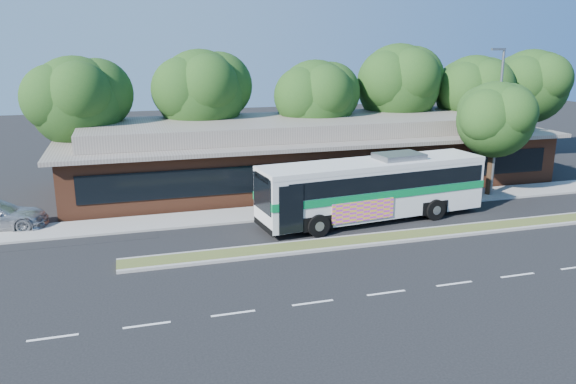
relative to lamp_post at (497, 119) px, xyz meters
name	(u,v)px	position (x,y,z in m)	size (l,w,h in m)	color
ground	(396,243)	(-9.56, -6.00, -4.90)	(120.00, 120.00, 0.00)	black
median_strip	(391,237)	(-9.56, -5.40, -4.83)	(26.00, 1.10, 0.15)	#455022
sidewalk	(346,206)	(-9.56, 0.40, -4.84)	(44.00, 2.60, 0.12)	gray
parking_lot	(23,215)	(-27.56, 4.00, -4.90)	(14.00, 12.00, 0.01)	black
plaza_building	(311,151)	(-9.56, 6.99, -2.77)	(33.20, 11.20, 4.45)	brown
lamp_post	(497,119)	(0.00, 0.00, 0.00)	(0.93, 0.18, 9.07)	slate
tree_bg_a	(83,100)	(-24.15, 9.14, 0.97)	(6.47, 5.80, 8.63)	black
tree_bg_b	(206,91)	(-16.13, 10.14, 1.24)	(6.69, 6.00, 9.00)	black
tree_bg_c	(320,97)	(-8.16, 9.13, 0.69)	(6.24, 5.60, 8.26)	black
tree_bg_d	(403,83)	(-1.12, 10.15, 1.52)	(6.91, 6.20, 9.37)	black
tree_bg_e	(478,91)	(4.85, 9.14, 0.84)	(6.47, 5.80, 8.50)	black
tree_bg_f	(534,85)	(10.87, 10.14, 1.16)	(6.69, 6.00, 8.92)	black
transit_bus	(374,184)	(-9.12, -2.30, -2.91)	(12.94, 4.16, 3.57)	silver
sidewalk_tree	(499,117)	(0.36, 0.31, 0.03)	(5.18, 4.64, 7.15)	black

